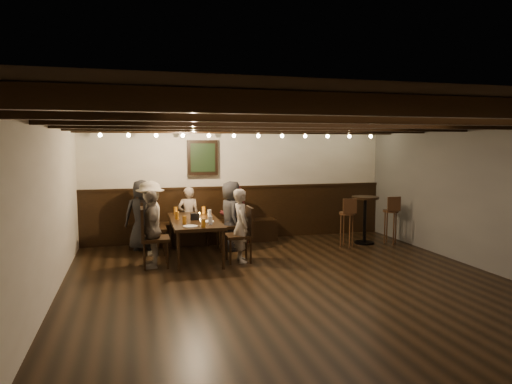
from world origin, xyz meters
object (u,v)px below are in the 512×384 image
object	(u,v)px
chair_left_far	(154,249)
person_bench_right	(234,215)
dining_table	(195,223)
bar_stool_right	(390,226)
high_top_table	(365,213)
person_right_near	(231,216)
chair_left_near	(153,238)
person_bench_centre	(189,216)
person_bench_left	(142,215)
chair_right_near	(230,234)
person_right_far	(241,225)
chair_right_far	(240,245)
bar_stool_left	(347,229)
person_left_far	(152,229)
person_left_near	(151,218)

from	to	relation	value
chair_left_far	person_bench_right	bearing A→B (deg)	129.79
dining_table	bar_stool_right	xyz separation A→B (m)	(4.01, 0.12, -0.27)
high_top_table	bar_stool_right	xyz separation A→B (m)	(0.50, -0.16, -0.27)
dining_table	person_right_near	xyz separation A→B (m)	(0.76, 0.44, 0.03)
chair_left_near	person_right_near	bearing A→B (deg)	90.00
chair_left_near	bar_stool_right	xyz separation A→B (m)	(4.72, -0.35, 0.06)
person_bench_centre	person_bench_left	bearing A→B (deg)	9.46
person_bench_left	chair_left_near	bearing A→B (deg)	111.71
high_top_table	person_bench_right	bearing A→B (deg)	166.72
dining_table	chair_right_near	xyz separation A→B (m)	(0.73, 0.44, -0.34)
chair_left_far	person_bench_left	size ratio (longest dim) A/B	0.73
person_bench_centre	person_right_near	size ratio (longest dim) A/B	0.89
person_right_near	person_right_far	bearing A→B (deg)	-180.00
chair_right_far	person_bench_left	world-z (taller)	person_bench_left
chair_right_near	high_top_table	bearing A→B (deg)	-92.32
chair_right_far	chair_left_near	bearing A→B (deg)	58.01
bar_stool_left	high_top_table	bearing A→B (deg)	29.16
chair_left_far	person_left_far	bearing A→B (deg)	-90.00
person_left_far	chair_right_near	bearing A→B (deg)	121.46
dining_table	bar_stool_left	world-z (taller)	bar_stool_left
chair_left_near	person_right_far	world-z (taller)	person_right_far
chair_left_far	person_left_far	world-z (taller)	person_left_far
person_bench_centre	person_right_far	distance (m)	1.68
person_right_near	bar_stool_right	world-z (taller)	person_right_near
person_left_far	person_right_near	size ratio (longest dim) A/B	0.96
person_right_far	high_top_table	bearing A→B (deg)	-74.05
bar_stool_right	person_left_near	bearing A→B (deg)	-176.38
high_top_table	chair_right_near	bearing A→B (deg)	176.60
person_bench_left	high_top_table	xyz separation A→B (m)	(4.39, -0.65, -0.04)
high_top_table	person_left_near	bearing A→B (deg)	177.40
person_bench_left	person_bench_centre	distance (m)	0.92
person_right_near	high_top_table	world-z (taller)	person_right_near
chair_right_far	person_bench_right	distance (m)	1.40
person_bench_centre	bar_stool_left	size ratio (longest dim) A/B	1.20
person_left_near	person_bench_centre	bearing A→B (deg)	128.66
high_top_table	bar_stool_right	size ratio (longest dim) A/B	0.99
chair_right_far	bar_stool_left	world-z (taller)	bar_stool_left
dining_table	person_bench_right	xyz separation A→B (m)	(0.92, 0.88, -0.03)
dining_table	high_top_table	bearing A→B (deg)	5.50
chair_left_near	high_top_table	world-z (taller)	chair_left_near
person_left_far	bar_stool_right	world-z (taller)	person_left_far
person_right_near	dining_table	bearing A→B (deg)	120.96
chair_right_far	person_right_far	size ratio (longest dim) A/B	0.75
person_right_far	bar_stool_left	distance (m)	2.34
person_right_far	chair_left_near	bearing A→B (deg)	58.54
chair_left_near	person_left_far	distance (m)	0.96
chair_right_near	bar_stool_left	world-z (taller)	chair_right_near
chair_right_far	dining_table	bearing A→B (deg)	58.00
person_bench_left	person_left_far	size ratio (longest dim) A/B	1.06
dining_table	person_right_near	size ratio (longest dim) A/B	1.41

